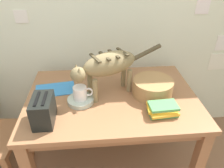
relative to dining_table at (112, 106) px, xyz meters
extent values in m
cube|color=silver|center=(0.03, 0.57, 0.59)|extent=(5.38, 0.10, 2.50)
cube|color=white|center=(1.08, 0.52, 0.07)|extent=(0.17, 0.01, 0.17)
cube|color=white|center=(-0.69, 0.52, 0.54)|extent=(0.10, 0.01, 0.10)
cube|color=white|center=(1.09, 0.52, 0.26)|extent=(0.15, 0.01, 0.15)
cube|color=white|center=(0.81, 0.52, 0.59)|extent=(0.12, 0.01, 0.12)
cube|color=#9A6541|center=(0.00, 0.00, 0.08)|extent=(1.23, 0.84, 0.03)
cube|color=#8E5D3C|center=(0.00, 0.00, 0.02)|extent=(1.15, 0.76, 0.07)
cube|color=#9A6541|center=(0.56, -0.37, -0.30)|extent=(0.07, 0.07, 0.72)
cube|color=#9A6541|center=(-0.56, 0.37, -0.30)|extent=(0.07, 0.07, 0.72)
cube|color=#9A6541|center=(0.56, 0.37, -0.30)|extent=(0.07, 0.07, 0.72)
ellipsoid|color=olive|center=(-0.01, 0.03, 0.34)|extent=(0.42, 0.30, 0.16)
cube|color=#4B3F2A|center=(0.08, 0.07, 0.40)|extent=(0.08, 0.14, 0.01)
cube|color=#4B3F2A|center=(0.02, 0.05, 0.40)|extent=(0.08, 0.14, 0.01)
cube|color=#4B3F2A|center=(-0.05, 0.02, 0.40)|extent=(0.08, 0.14, 0.01)
cube|color=#4B3F2A|center=(-0.11, -0.01, 0.40)|extent=(0.08, 0.14, 0.01)
cylinder|color=olive|center=(-0.12, -0.06, 0.18)|extent=(0.04, 0.04, 0.18)
cylinder|color=olive|center=(-0.15, 0.02, 0.18)|extent=(0.04, 0.04, 0.18)
cylinder|color=olive|center=(0.13, 0.05, 0.18)|extent=(0.04, 0.04, 0.18)
cylinder|color=olive|center=(0.10, 0.13, 0.18)|extent=(0.04, 0.04, 0.18)
sphere|color=olive|center=(-0.22, -0.06, 0.32)|extent=(0.10, 0.10, 0.10)
cone|color=olive|center=(-0.21, -0.09, 0.36)|extent=(0.04, 0.04, 0.04)
cone|color=olive|center=(-0.24, -0.03, 0.36)|extent=(0.04, 0.04, 0.04)
cylinder|color=#4B3F2A|center=(0.27, 0.16, 0.36)|extent=(0.24, 0.13, 0.09)
cylinder|color=#B0BAAB|center=(-0.22, -0.06, 0.11)|extent=(0.18, 0.18, 0.03)
cylinder|color=white|center=(-0.22, -0.06, 0.17)|extent=(0.09, 0.09, 0.09)
torus|color=white|center=(-0.17, -0.06, 0.18)|extent=(0.06, 0.01, 0.06)
cube|color=#3585D1|center=(-0.42, 0.12, 0.10)|extent=(0.31, 0.22, 0.01)
cube|color=#559650|center=(0.31, -0.23, 0.10)|extent=(0.19, 0.12, 0.02)
cube|color=gold|center=(0.31, -0.24, 0.12)|extent=(0.19, 0.13, 0.02)
cube|color=yellow|center=(0.30, -0.23, 0.14)|extent=(0.19, 0.13, 0.02)
cube|color=#4F9555|center=(0.31, -0.23, 0.16)|extent=(0.19, 0.12, 0.02)
cylinder|color=#A57848|center=(0.30, -0.01, 0.15)|extent=(0.29, 0.29, 0.12)
cylinder|color=#4A3620|center=(0.30, -0.01, 0.16)|extent=(0.24, 0.24, 0.10)
cube|color=black|center=(-0.44, -0.24, 0.18)|extent=(0.12, 0.20, 0.17)
cube|color=black|center=(-0.46, -0.24, 0.27)|extent=(0.02, 0.14, 0.01)
cube|color=black|center=(-0.41, -0.24, 0.27)|extent=(0.02, 0.14, 0.01)
cube|color=#98613C|center=(-0.75, 0.15, -0.46)|extent=(0.04, 0.04, 0.41)
camera|label=1|loc=(-0.11, -1.28, 1.00)|focal=34.47mm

